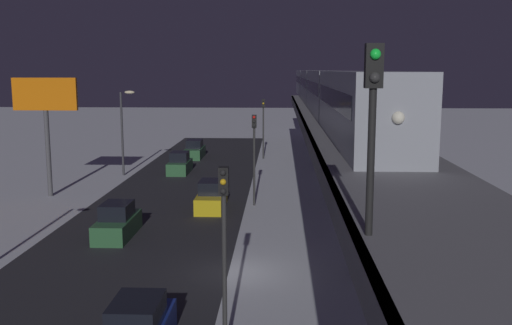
# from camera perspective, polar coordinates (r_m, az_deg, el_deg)

# --- Properties ---
(ground_plane) EXTENTS (240.00, 240.00, 0.00)m
(ground_plane) POSITION_cam_1_polar(r_m,az_deg,el_deg) (27.73, -2.13, -10.82)
(ground_plane) COLOR silver
(avenue_asphalt) EXTENTS (11.00, 108.37, 0.01)m
(avenue_asphalt) POSITION_cam_1_polar(r_m,az_deg,el_deg) (28.75, -13.91, -10.34)
(avenue_asphalt) COLOR #28282D
(avenue_asphalt) RESTS_ON ground_plane
(elevated_railway) EXTENTS (5.00, 108.37, 5.99)m
(elevated_railway) POSITION_cam_1_polar(r_m,az_deg,el_deg) (26.62, 10.81, -0.27)
(elevated_railway) COLOR slate
(elevated_railway) RESTS_ON ground_plane
(subway_train) EXTENTS (2.94, 74.07, 3.40)m
(subway_train) POSITION_cam_1_polar(r_m,az_deg,el_deg) (56.79, 6.50, 7.37)
(subway_train) COLOR #999EA8
(subway_train) RESTS_ON elevated_railway
(rail_signal) EXTENTS (0.36, 0.41, 4.00)m
(rail_signal) POSITION_cam_1_polar(r_m,az_deg,el_deg) (12.10, 11.46, 5.44)
(rail_signal) COLOR black
(rail_signal) RESTS_ON elevated_railway
(sedan_green) EXTENTS (1.80, 4.13, 1.97)m
(sedan_green) POSITION_cam_1_polar(r_m,az_deg,el_deg) (53.91, -7.55, -0.19)
(sedan_green) COLOR #2D6038
(sedan_green) RESTS_ON ground_plane
(sedan_yellow_2) EXTENTS (1.80, 4.66, 1.97)m
(sedan_yellow_2) POSITION_cam_1_polar(r_m,az_deg,el_deg) (39.84, -4.43, -3.45)
(sedan_yellow_2) COLOR gold
(sedan_yellow_2) RESTS_ON ground_plane
(sedan_green_2) EXTENTS (1.80, 4.46, 1.97)m
(sedan_green_2) POSITION_cam_1_polar(r_m,az_deg,el_deg) (34.14, -13.55, -5.82)
(sedan_green_2) COLOR #2D6038
(sedan_green_2) RESTS_ON ground_plane
(sedan_green_3) EXTENTS (1.80, 4.79, 1.97)m
(sedan_green_3) POSITION_cam_1_polar(r_m,az_deg,el_deg) (63.12, -6.09, 1.20)
(sedan_green_3) COLOR #2D6038
(sedan_green_3) RESTS_ON ground_plane
(traffic_light_near) EXTENTS (0.32, 0.44, 6.40)m
(traffic_light_near) POSITION_cam_1_polar(r_m,az_deg,el_deg) (18.87, -3.17, -7.07)
(traffic_light_near) COLOR #2D2D2D
(traffic_light_near) RESTS_ON ground_plane
(traffic_light_mid) EXTENTS (0.32, 0.44, 6.40)m
(traffic_light_mid) POSITION_cam_1_polar(r_m,az_deg,el_deg) (40.07, -0.18, 1.59)
(traffic_light_mid) COLOR #2D2D2D
(traffic_light_mid) RESTS_ON ground_plane
(traffic_light_far) EXTENTS (0.32, 0.44, 6.40)m
(traffic_light_far) POSITION_cam_1_polar(r_m,az_deg,el_deg) (61.58, 0.73, 4.23)
(traffic_light_far) COLOR #2D2D2D
(traffic_light_far) RESTS_ON ground_plane
(commercial_billboard) EXTENTS (4.80, 0.36, 8.90)m
(commercial_billboard) POSITION_cam_1_polar(r_m,az_deg,el_deg) (45.62, -20.09, 5.28)
(commercial_billboard) COLOR #4C4C51
(commercial_billboard) RESTS_ON ground_plane
(street_lamp_far) EXTENTS (1.35, 0.44, 7.65)m
(street_lamp_far) POSITION_cam_1_polar(r_m,az_deg,el_deg) (53.06, -12.90, 3.88)
(street_lamp_far) COLOR #38383D
(street_lamp_far) RESTS_ON ground_plane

